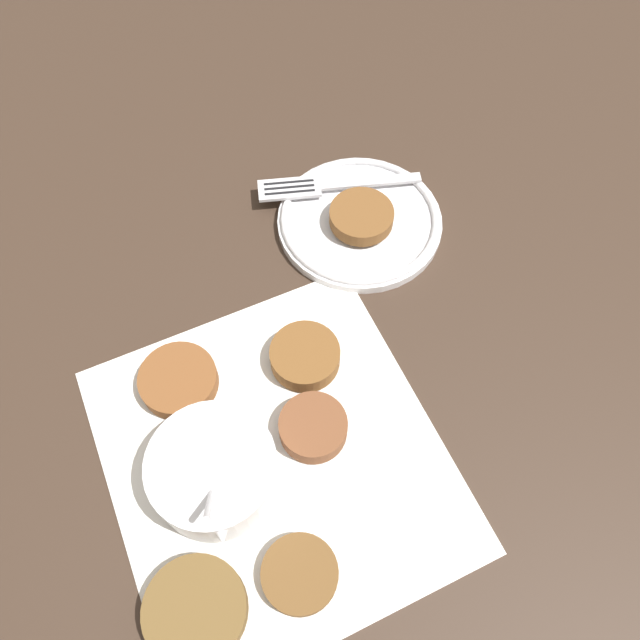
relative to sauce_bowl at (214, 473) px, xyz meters
name	(u,v)px	position (x,y,z in m)	size (l,w,h in m)	color
ground_plane	(274,452)	(-0.01, 0.05, -0.03)	(4.00, 4.00, 0.00)	#38281E
napkin	(272,458)	(-0.01, 0.05, -0.02)	(0.36, 0.34, 0.00)	silver
sauce_bowl	(214,473)	(0.00, 0.00, 0.00)	(0.12, 0.11, 0.08)	silver
fritter_0	(305,356)	(-0.09, 0.10, -0.01)	(0.07, 0.07, 0.02)	brown
fritter_1	(297,575)	(0.09, 0.05, -0.01)	(0.06, 0.06, 0.01)	brown
fritter_2	(195,610)	(0.10, -0.03, -0.01)	(0.08, 0.08, 0.02)	brown
fritter_3	(313,428)	(-0.02, 0.09, -0.01)	(0.06, 0.06, 0.02)	brown
fritter_4	(178,380)	(-0.10, -0.02, -0.01)	(0.07, 0.07, 0.02)	brown
serving_plate	(359,220)	(-0.24, 0.19, -0.02)	(0.18, 0.18, 0.02)	silver
fritter_on_plate	(361,216)	(-0.24, 0.19, 0.00)	(0.07, 0.07, 0.02)	brown
fork	(321,186)	(-0.29, 0.16, -0.01)	(0.04, 0.18, 0.00)	silver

